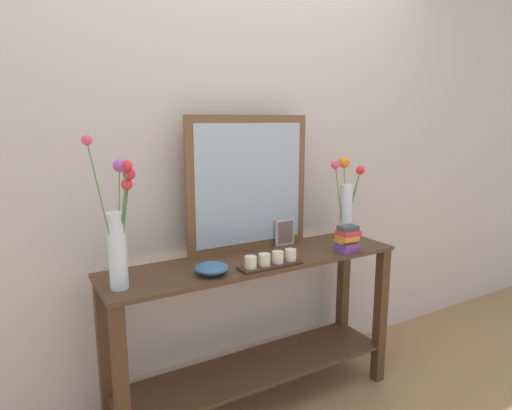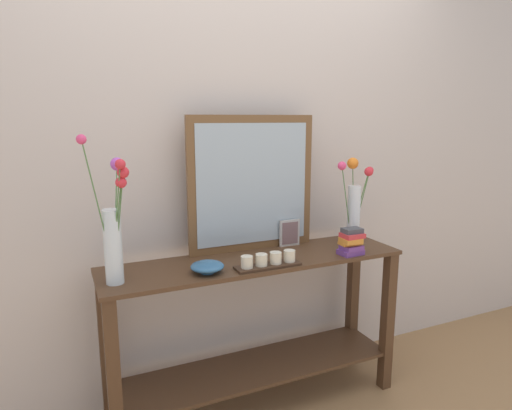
{
  "view_description": "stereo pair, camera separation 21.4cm",
  "coord_description": "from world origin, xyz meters",
  "px_view_note": "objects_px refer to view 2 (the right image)",
  "views": [
    {
      "loc": [
        -1.06,
        -1.82,
        1.49
      ],
      "look_at": [
        0.0,
        0.0,
        1.08
      ],
      "focal_mm": 31.0,
      "sensor_mm": 36.0,
      "label": 1
    },
    {
      "loc": [
        -0.87,
        -1.91,
        1.49
      ],
      "look_at": [
        0.0,
        0.0,
        1.08
      ],
      "focal_mm": 31.0,
      "sensor_mm": 36.0,
      "label": 2
    }
  ],
  "objects_px": {
    "candle_tray": "(269,261)",
    "book_stack": "(351,242)",
    "vase_right": "(354,202)",
    "decorative_bowl": "(207,266)",
    "mirror_leaning": "(252,184)",
    "picture_frame_small": "(290,233)",
    "console_table": "(256,317)",
    "tall_vase_left": "(114,230)"
  },
  "relations": [
    {
      "from": "console_table",
      "to": "book_stack",
      "type": "distance_m",
      "value": 0.62
    },
    {
      "from": "vase_right",
      "to": "picture_frame_small",
      "type": "xyz_separation_m",
      "value": [
        -0.36,
        0.08,
        -0.15
      ]
    },
    {
      "from": "tall_vase_left",
      "to": "vase_right",
      "type": "relative_size",
      "value": 1.33
    },
    {
      "from": "mirror_leaning",
      "to": "candle_tray",
      "type": "xyz_separation_m",
      "value": [
        -0.05,
        -0.3,
        -0.32
      ]
    },
    {
      "from": "vase_right",
      "to": "book_stack",
      "type": "distance_m",
      "value": 0.29
    },
    {
      "from": "mirror_leaning",
      "to": "candle_tray",
      "type": "height_order",
      "value": "mirror_leaning"
    },
    {
      "from": "console_table",
      "to": "vase_right",
      "type": "height_order",
      "value": "vase_right"
    },
    {
      "from": "tall_vase_left",
      "to": "picture_frame_small",
      "type": "relative_size",
      "value": 4.33
    },
    {
      "from": "decorative_bowl",
      "to": "console_table",
      "type": "bearing_deg",
      "value": 18.17
    },
    {
      "from": "tall_vase_left",
      "to": "candle_tray",
      "type": "distance_m",
      "value": 0.71
    },
    {
      "from": "mirror_leaning",
      "to": "book_stack",
      "type": "distance_m",
      "value": 0.59
    },
    {
      "from": "vase_right",
      "to": "book_stack",
      "type": "height_order",
      "value": "vase_right"
    },
    {
      "from": "mirror_leaning",
      "to": "picture_frame_small",
      "type": "bearing_deg",
      "value": -8.37
    },
    {
      "from": "vase_right",
      "to": "picture_frame_small",
      "type": "height_order",
      "value": "vase_right"
    },
    {
      "from": "candle_tray",
      "to": "picture_frame_small",
      "type": "relative_size",
      "value": 2.19
    },
    {
      "from": "mirror_leaning",
      "to": "picture_frame_small",
      "type": "relative_size",
      "value": 4.85
    },
    {
      "from": "mirror_leaning",
      "to": "picture_frame_small",
      "type": "xyz_separation_m",
      "value": [
        0.21,
        -0.03,
        -0.28
      ]
    },
    {
      "from": "tall_vase_left",
      "to": "vase_right",
      "type": "height_order",
      "value": "tall_vase_left"
    },
    {
      "from": "tall_vase_left",
      "to": "book_stack",
      "type": "distance_m",
      "value": 1.16
    },
    {
      "from": "console_table",
      "to": "picture_frame_small",
      "type": "xyz_separation_m",
      "value": [
        0.26,
        0.13,
        0.39
      ]
    },
    {
      "from": "tall_vase_left",
      "to": "decorative_bowl",
      "type": "relative_size",
      "value": 4.12
    },
    {
      "from": "console_table",
      "to": "candle_tray",
      "type": "xyz_separation_m",
      "value": [
        0.0,
        -0.14,
        0.34
      ]
    },
    {
      "from": "tall_vase_left",
      "to": "candle_tray",
      "type": "bearing_deg",
      "value": -6.61
    },
    {
      "from": "candle_tray",
      "to": "mirror_leaning",
      "type": "bearing_deg",
      "value": 80.55
    },
    {
      "from": "vase_right",
      "to": "decorative_bowl",
      "type": "xyz_separation_m",
      "value": [
        -0.91,
        -0.15,
        -0.2
      ]
    },
    {
      "from": "tall_vase_left",
      "to": "candle_tray",
      "type": "relative_size",
      "value": 1.97
    },
    {
      "from": "console_table",
      "to": "book_stack",
      "type": "xyz_separation_m",
      "value": [
        0.47,
        -0.14,
        0.38
      ]
    },
    {
      "from": "tall_vase_left",
      "to": "decorative_bowl",
      "type": "height_order",
      "value": "tall_vase_left"
    },
    {
      "from": "mirror_leaning",
      "to": "book_stack",
      "type": "relative_size",
      "value": 5.15
    },
    {
      "from": "vase_right",
      "to": "decorative_bowl",
      "type": "distance_m",
      "value": 0.94
    },
    {
      "from": "mirror_leaning",
      "to": "decorative_bowl",
      "type": "distance_m",
      "value": 0.53
    },
    {
      "from": "vase_right",
      "to": "picture_frame_small",
      "type": "distance_m",
      "value": 0.4
    },
    {
      "from": "candle_tray",
      "to": "picture_frame_small",
      "type": "distance_m",
      "value": 0.38
    },
    {
      "from": "candle_tray",
      "to": "book_stack",
      "type": "distance_m",
      "value": 0.47
    },
    {
      "from": "candle_tray",
      "to": "decorative_bowl",
      "type": "relative_size",
      "value": 2.09
    },
    {
      "from": "mirror_leaning",
      "to": "candle_tray",
      "type": "relative_size",
      "value": 2.21
    },
    {
      "from": "tall_vase_left",
      "to": "candle_tray",
      "type": "xyz_separation_m",
      "value": [
        0.68,
        -0.08,
        -0.21
      ]
    },
    {
      "from": "picture_frame_small",
      "to": "candle_tray",
      "type": "bearing_deg",
      "value": -133.85
    },
    {
      "from": "picture_frame_small",
      "to": "decorative_bowl",
      "type": "relative_size",
      "value": 0.95
    },
    {
      "from": "console_table",
      "to": "decorative_bowl",
      "type": "bearing_deg",
      "value": -161.83
    },
    {
      "from": "mirror_leaning",
      "to": "vase_right",
      "type": "distance_m",
      "value": 0.6
    },
    {
      "from": "vase_right",
      "to": "book_stack",
      "type": "relative_size",
      "value": 3.46
    }
  ]
}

